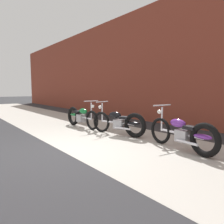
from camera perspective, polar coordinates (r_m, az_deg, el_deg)
The scene contains 6 objects.
ground_plane at distance 4.99m, azimuth -12.92°, elevation -10.47°, with size 80.00×80.00×0.00m, color #2D2D30.
sidewalk_slab at distance 5.92m, azimuth 2.73°, elevation -7.67°, with size 36.00×3.50×0.01m, color #B2ADA3.
brick_building_wall at distance 8.49m, azimuth 21.24°, elevation 13.00°, with size 36.00×0.50×4.98m, color brown.
motorcycle_green at distance 8.06m, azimuth -8.67°, elevation -1.17°, with size 2.01×0.58×1.03m.
motorcycle_black at distance 6.49m, azimuth 2.50°, elevation -2.88°, with size 1.97×0.74×1.03m.
motorcycle_purple at distance 5.12m, azimuth 19.21°, elevation -5.65°, with size 2.00×0.62×1.03m.
Camera 1 is at (4.35, -2.01, 1.41)m, focal length 33.92 mm.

